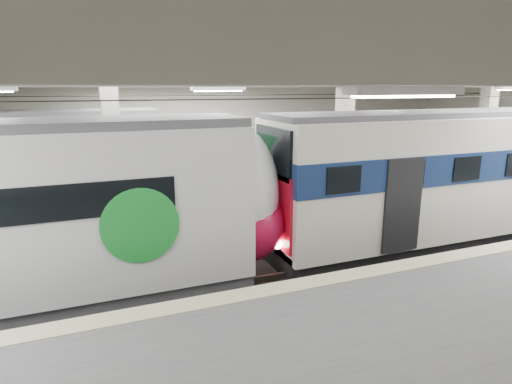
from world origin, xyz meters
name	(u,v)px	position (x,y,z in m)	size (l,w,h in m)	color
station_hall	(268,168)	(0.00, -1.74, 3.24)	(36.00, 24.00, 5.75)	black
modern_emu	(32,219)	(-4.99, 0.00, 2.12)	(13.28, 2.74, 4.31)	silver
older_rer	(452,174)	(7.26, 0.00, 2.25)	(12.91, 2.85, 4.28)	silver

